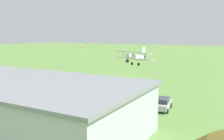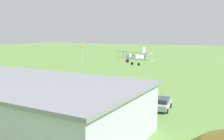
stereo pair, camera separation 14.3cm
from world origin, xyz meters
name	(u,v)px [view 1 (the left image)]	position (x,y,z in m)	size (l,w,h in m)	color
ground_plane	(129,77)	(0.00, 0.00, 0.00)	(400.00, 400.00, 0.00)	#608C42
hangar	(7,101)	(0.62, 36.78, 2.84)	(34.27, 16.09, 5.66)	#B7BCC6
biplane	(136,57)	(-4.19, 6.55, 5.87)	(9.65, 7.01, 3.94)	silver
car_silver	(163,104)	(-14.73, 22.75, 0.87)	(2.29, 4.64, 1.69)	#B7B7BC
car_red	(1,83)	(18.98, 22.31, 0.80)	(1.97, 4.01, 1.54)	red
person_beside_truck	(87,87)	(1.49, 17.40, 0.81)	(0.54, 0.54, 1.63)	#72338C
person_by_parked_cars	(63,84)	(6.93, 17.75, 0.81)	(0.40, 0.40, 1.63)	navy
person_at_fence_line	(47,84)	(9.98, 18.87, 0.79)	(0.40, 0.40, 1.60)	#72338C
person_walking_on_apron	(11,85)	(15.84, 22.78, 0.78)	(0.53, 0.53, 1.58)	navy
windsock	(80,49)	(20.92, -9.81, 6.22)	(1.36, 1.42, 7.11)	silver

